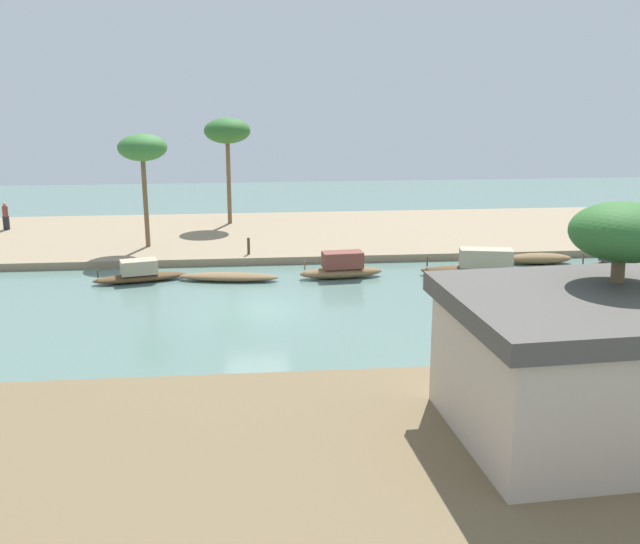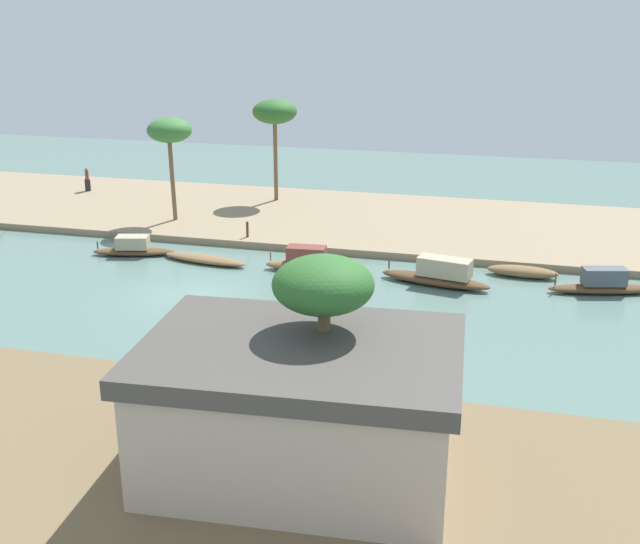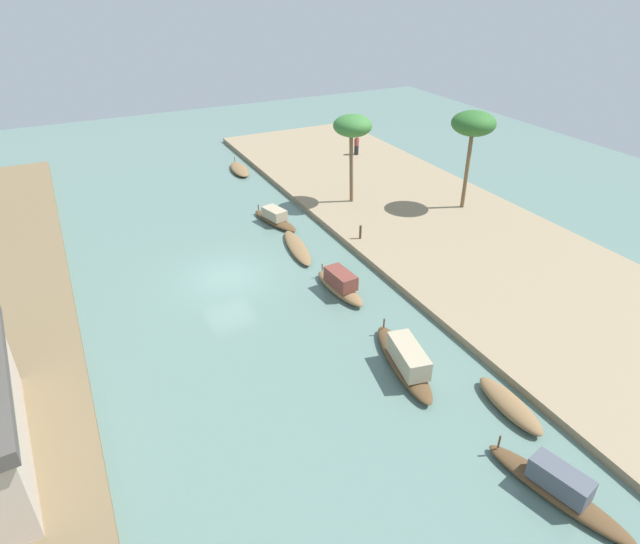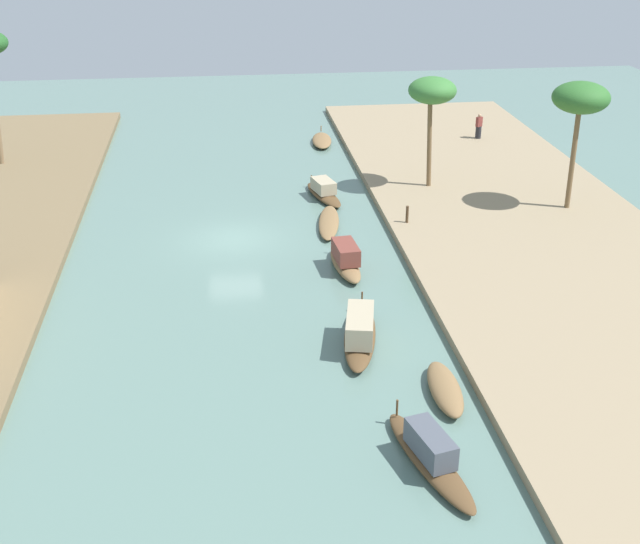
{
  "view_description": "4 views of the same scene",
  "coord_description": "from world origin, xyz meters",
  "px_view_note": "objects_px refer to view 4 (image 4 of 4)",
  "views": [
    {
      "loc": [
        0.31,
        28.67,
        8.96
      ],
      "look_at": [
        -2.98,
        -4.26,
        0.4
      ],
      "focal_mm": 42.29,
      "sensor_mm": 36.0,
      "label": 1
    },
    {
      "loc": [
        -13.69,
        29.79,
        12.1
      ],
      "look_at": [
        -5.34,
        -2.34,
        0.83
      ],
      "focal_mm": 44.18,
      "sensor_mm": 36.0,
      "label": 2
    },
    {
      "loc": [
        -24.23,
        6.52,
        14.54
      ],
      "look_at": [
        -3.46,
        -3.83,
        1.13
      ],
      "focal_mm": 30.19,
      "sensor_mm": 36.0,
      "label": 3
    },
    {
      "loc": [
        -36.18,
        0.39,
        14.95
      ],
      "look_at": [
        -5.13,
        -3.44,
        0.47
      ],
      "focal_mm": 46.55,
      "sensor_mm": 36.0,
      "label": 4
    }
  ],
  "objects_px": {
    "sampan_near_left_bank": "(445,389)",
    "person_on_near_bank": "(479,128)",
    "sampan_downstream_large": "(329,222)",
    "sampan_with_tall_canopy": "(324,191)",
    "sampan_foreground": "(360,331)",
    "palm_tree_left_near": "(581,99)",
    "mooring_post": "(407,214)",
    "sampan_with_red_awning": "(322,140)",
    "palm_tree_left_far": "(432,92)",
    "sampan_midstream": "(430,454)",
    "sampan_open_hull": "(345,259)"
  },
  "relations": [
    {
      "from": "sampan_near_left_bank",
      "to": "person_on_near_bank",
      "type": "xyz_separation_m",
      "value": [
        28.33,
        -9.67,
        0.78
      ]
    },
    {
      "from": "sampan_downstream_large",
      "to": "sampan_with_tall_canopy",
      "type": "relative_size",
      "value": 1.09
    },
    {
      "from": "sampan_foreground",
      "to": "palm_tree_left_near",
      "type": "xyz_separation_m",
      "value": [
        11.71,
        -12.53,
        5.33
      ]
    },
    {
      "from": "sampan_near_left_bank",
      "to": "mooring_post",
      "type": "height_order",
      "value": "mooring_post"
    },
    {
      "from": "sampan_downstream_large",
      "to": "sampan_with_red_awning",
      "type": "distance_m",
      "value": 14.42
    },
    {
      "from": "sampan_with_red_awning",
      "to": "palm_tree_left_far",
      "type": "relative_size",
      "value": 0.64
    },
    {
      "from": "sampan_downstream_large",
      "to": "mooring_post",
      "type": "relative_size",
      "value": 5.55
    },
    {
      "from": "sampan_midstream",
      "to": "person_on_near_bank",
      "type": "relative_size",
      "value": 3.11
    },
    {
      "from": "sampan_open_hull",
      "to": "mooring_post",
      "type": "height_order",
      "value": "sampan_open_hull"
    },
    {
      "from": "person_on_near_bank",
      "to": "palm_tree_left_near",
      "type": "bearing_deg",
      "value": -117.97
    },
    {
      "from": "sampan_midstream",
      "to": "sampan_foreground",
      "type": "bearing_deg",
      "value": -7.67
    },
    {
      "from": "sampan_with_tall_canopy",
      "to": "sampan_midstream",
      "type": "bearing_deg",
      "value": 166.24
    },
    {
      "from": "palm_tree_left_near",
      "to": "sampan_with_red_awning",
      "type": "bearing_deg",
      "value": 36.86
    },
    {
      "from": "sampan_near_left_bank",
      "to": "person_on_near_bank",
      "type": "distance_m",
      "value": 29.95
    },
    {
      "from": "sampan_with_red_awning",
      "to": "sampan_downstream_large",
      "type": "bearing_deg",
      "value": 179.51
    },
    {
      "from": "sampan_midstream",
      "to": "mooring_post",
      "type": "height_order",
      "value": "mooring_post"
    },
    {
      "from": "sampan_downstream_large",
      "to": "sampan_foreground",
      "type": "relative_size",
      "value": 0.88
    },
    {
      "from": "sampan_with_red_awning",
      "to": "sampan_midstream",
      "type": "bearing_deg",
      "value": -176.54
    },
    {
      "from": "sampan_near_left_bank",
      "to": "palm_tree_left_near",
      "type": "bearing_deg",
      "value": -31.05
    },
    {
      "from": "sampan_near_left_bank",
      "to": "palm_tree_left_far",
      "type": "relative_size",
      "value": 0.57
    },
    {
      "from": "sampan_midstream",
      "to": "mooring_post",
      "type": "xyz_separation_m",
      "value": [
        17.82,
        -3.28,
        0.37
      ]
    },
    {
      "from": "palm_tree_left_near",
      "to": "sampan_open_hull",
      "type": "bearing_deg",
      "value": 113.7
    },
    {
      "from": "palm_tree_left_near",
      "to": "sampan_midstream",
      "type": "bearing_deg",
      "value": 148.16
    },
    {
      "from": "sampan_downstream_large",
      "to": "mooring_post",
      "type": "distance_m",
      "value": 3.83
    },
    {
      "from": "person_on_near_bank",
      "to": "palm_tree_left_far",
      "type": "bearing_deg",
      "value": -153.08
    },
    {
      "from": "person_on_near_bank",
      "to": "sampan_foreground",
      "type": "bearing_deg",
      "value": -146.67
    },
    {
      "from": "palm_tree_left_far",
      "to": "sampan_foreground",
      "type": "bearing_deg",
      "value": 158.2
    },
    {
      "from": "mooring_post",
      "to": "palm_tree_left_far",
      "type": "relative_size",
      "value": 0.14
    },
    {
      "from": "sampan_with_red_awning",
      "to": "sampan_foreground",
      "type": "relative_size",
      "value": 0.71
    },
    {
      "from": "sampan_with_red_awning",
      "to": "sampan_foreground",
      "type": "distance_m",
      "value": 26.0
    },
    {
      "from": "person_on_near_bank",
      "to": "sampan_downstream_large",
      "type": "bearing_deg",
      "value": -162.18
    },
    {
      "from": "person_on_near_bank",
      "to": "palm_tree_left_far",
      "type": "xyz_separation_m",
      "value": [
        -8.76,
        5.49,
        4.39
      ]
    },
    {
      "from": "mooring_post",
      "to": "person_on_near_bank",
      "type": "bearing_deg",
      "value": -29.01
    },
    {
      "from": "sampan_with_tall_canopy",
      "to": "person_on_near_bank",
      "type": "relative_size",
      "value": 2.67
    },
    {
      "from": "sampan_open_hull",
      "to": "person_on_near_bank",
      "type": "relative_size",
      "value": 2.46
    },
    {
      "from": "sampan_downstream_large",
      "to": "sampan_midstream",
      "type": "xyz_separation_m",
      "value": [
        -18.75,
        -0.39,
        0.23
      ]
    },
    {
      "from": "sampan_with_tall_canopy",
      "to": "sampan_near_left_bank",
      "type": "relative_size",
      "value": 1.28
    },
    {
      "from": "sampan_midstream",
      "to": "sampan_foreground",
      "type": "xyz_separation_m",
      "value": [
        7.17,
        0.8,
        0.1
      ]
    },
    {
      "from": "sampan_near_left_bank",
      "to": "person_on_near_bank",
      "type": "height_order",
      "value": "person_on_near_bank"
    },
    {
      "from": "sampan_downstream_large",
      "to": "sampan_with_red_awning",
      "type": "xyz_separation_m",
      "value": [
        14.35,
        -1.46,
        0.02
      ]
    },
    {
      "from": "sampan_foreground",
      "to": "mooring_post",
      "type": "xyz_separation_m",
      "value": [
        10.64,
        -4.08,
        0.28
      ]
    },
    {
      "from": "mooring_post",
      "to": "palm_tree_left_far",
      "type": "height_order",
      "value": "palm_tree_left_far"
    },
    {
      "from": "sampan_open_hull",
      "to": "mooring_post",
      "type": "bearing_deg",
      "value": -45.32
    },
    {
      "from": "sampan_with_tall_canopy",
      "to": "palm_tree_left_near",
      "type": "height_order",
      "value": "palm_tree_left_near"
    },
    {
      "from": "sampan_with_red_awning",
      "to": "sampan_midstream",
      "type": "height_order",
      "value": "sampan_midstream"
    },
    {
      "from": "sampan_near_left_bank",
      "to": "palm_tree_left_far",
      "type": "distance_m",
      "value": 20.67
    },
    {
      "from": "sampan_midstream",
      "to": "palm_tree_left_far",
      "type": "height_order",
      "value": "palm_tree_left_far"
    },
    {
      "from": "sampan_with_tall_canopy",
      "to": "sampan_foreground",
      "type": "xyz_separation_m",
      "value": [
        -15.59,
        0.67,
        0.13
      ]
    },
    {
      "from": "sampan_downstream_large",
      "to": "palm_tree_left_near",
      "type": "bearing_deg",
      "value": -80.5
    },
    {
      "from": "sampan_midstream",
      "to": "person_on_near_bank",
      "type": "distance_m",
      "value": 33.69
    }
  ]
}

